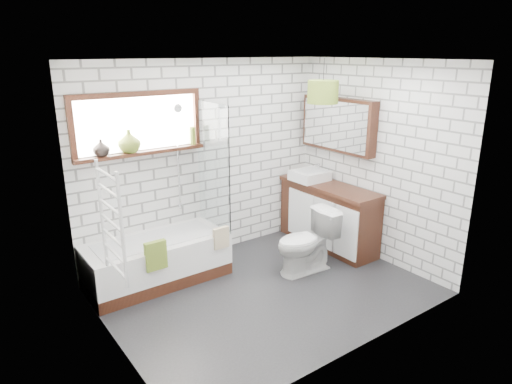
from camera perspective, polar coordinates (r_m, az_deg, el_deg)
floor at (r=5.25m, az=1.38°, el=-12.30°), size 3.40×2.60×0.01m
ceiling at (r=4.57m, az=1.61°, el=16.24°), size 3.40×2.60×0.01m
wall_back at (r=5.81m, az=-6.37°, el=3.88°), size 3.40×0.01×2.50m
wall_front at (r=3.86m, az=13.36°, el=-3.50°), size 3.40×0.01×2.50m
wall_left at (r=4.01m, az=-18.29°, el=-3.14°), size 0.01×2.60×2.50m
wall_right at (r=5.92m, az=14.74°, el=3.66°), size 0.01×2.60×2.50m
window at (r=5.31m, az=-14.38°, el=8.22°), size 1.52×0.16×0.68m
towel_radiator at (r=4.04m, az=-17.62°, el=-3.69°), size 0.06×0.52×1.00m
mirror_cabinet at (r=6.17m, az=10.20°, el=8.29°), size 0.16×1.20×0.70m
shower_riser at (r=5.57m, az=-9.75°, el=4.20°), size 0.02×0.02×1.30m
bathtub at (r=5.47m, az=-12.25°, el=-8.34°), size 1.61×0.71×0.52m
shower_screen at (r=5.46m, az=-5.39°, el=3.26°), size 0.02×0.72×1.50m
towel_green at (r=5.01m, az=-12.42°, el=-7.76°), size 0.24×0.06×0.32m
towel_beige at (r=5.35m, az=-4.40°, el=-5.72°), size 0.20×0.05×0.26m
vanity at (r=6.32m, az=9.01°, el=-2.88°), size 0.49×1.51×0.87m
basin at (r=6.35m, az=6.74°, el=2.08°), size 0.46×0.41×0.14m
tap at (r=6.44m, az=7.81°, el=2.83°), size 0.04×0.04×0.16m
toilet at (r=5.54m, az=6.29°, el=-6.24°), size 0.49×0.79×0.77m
vase_olive at (r=5.26m, az=-15.55°, el=5.93°), size 0.32×0.32×0.26m
vase_dark at (r=5.17m, az=-18.77°, el=5.03°), size 0.21×0.21×0.18m
bottle at (r=5.59m, az=-7.89°, el=6.79°), size 0.09×0.09×0.21m
pendant at (r=5.78m, az=8.37°, el=12.27°), size 0.38×0.38×0.28m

